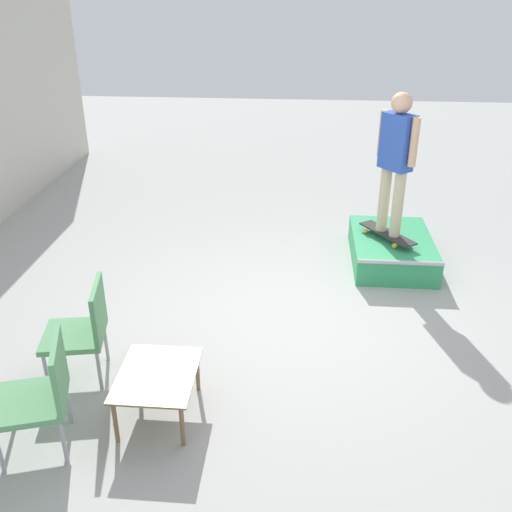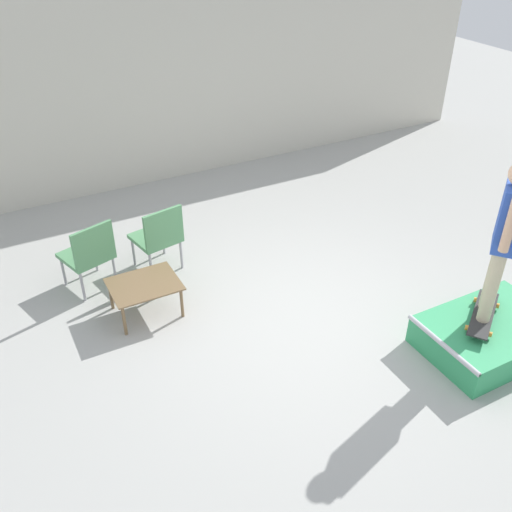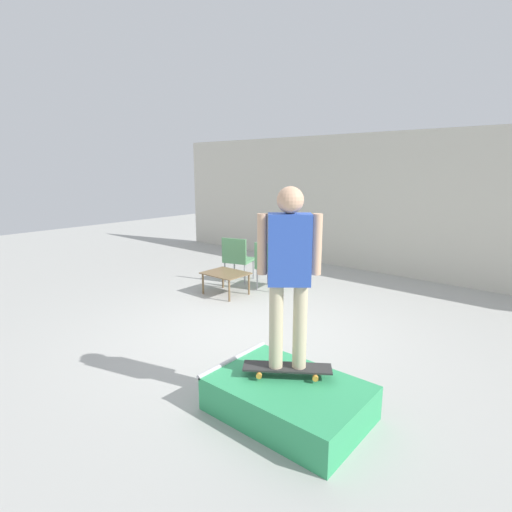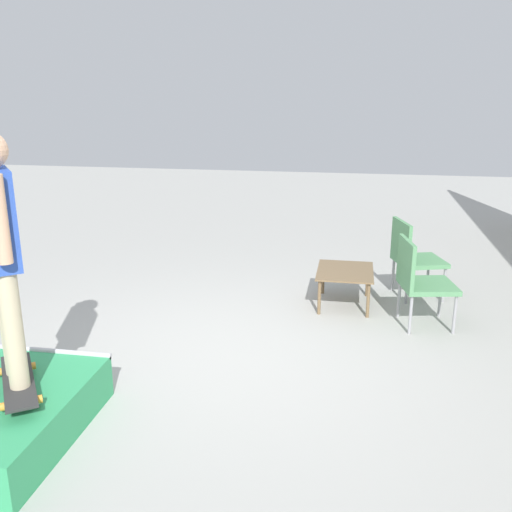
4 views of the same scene
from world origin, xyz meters
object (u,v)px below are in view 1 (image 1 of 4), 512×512
(person_skater, at_px, (396,154))
(patio_chair_right, at_px, (83,327))
(coffee_table, at_px, (157,379))
(skate_ramp_box, at_px, (391,249))
(skateboard_on_ramp, at_px, (387,234))
(patio_chair_left, at_px, (42,391))

(person_skater, bearing_deg, patio_chair_right, 91.37)
(person_skater, distance_m, patio_chair_right, 3.92)
(coffee_table, bearing_deg, skate_ramp_box, -36.85)
(skateboard_on_ramp, bearing_deg, person_skater, 0.00)
(coffee_table, xyz_separation_m, patio_chair_left, (-0.41, 0.75, 0.15))
(coffee_table, distance_m, patio_chair_left, 0.87)
(skateboard_on_ramp, xyz_separation_m, coffee_table, (-2.92, 2.16, -0.06))
(skateboard_on_ramp, xyz_separation_m, patio_chair_right, (-2.47, 2.91, 0.10))
(patio_chair_right, bearing_deg, patio_chair_left, -11.17)
(coffee_table, bearing_deg, patio_chair_left, 118.41)
(skateboard_on_ramp, distance_m, patio_chair_right, 3.82)
(skate_ramp_box, height_order, coffee_table, coffee_table)
(coffee_table, relative_size, patio_chair_left, 0.84)
(skate_ramp_box, relative_size, skateboard_on_ramp, 1.78)
(coffee_table, bearing_deg, skateboard_on_ramp, -36.51)
(skate_ramp_box, bearing_deg, person_skater, 132.27)
(person_skater, relative_size, patio_chair_left, 1.85)
(skate_ramp_box, xyz_separation_m, skateboard_on_ramp, (-0.08, 0.08, 0.25))
(person_skater, height_order, patio_chair_left, person_skater)
(coffee_table, height_order, patio_chair_right, patio_chair_right)
(person_skater, bearing_deg, coffee_table, 104.56)
(coffee_table, relative_size, patio_chair_right, 0.84)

